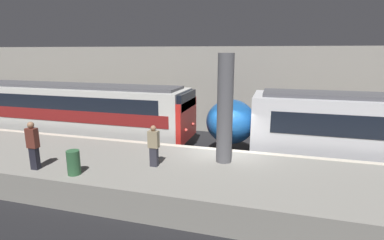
# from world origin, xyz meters

# --- Properties ---
(ground_plane) EXTENTS (120.00, 120.00, 0.00)m
(ground_plane) POSITION_xyz_m (0.00, 0.00, 0.00)
(ground_plane) COLOR black
(platform) EXTENTS (40.00, 4.76, 1.05)m
(platform) POSITION_xyz_m (0.00, -2.38, 0.52)
(platform) COLOR gray
(platform) RESTS_ON ground
(station_rear_barrier) EXTENTS (50.00, 0.15, 5.44)m
(station_rear_barrier) POSITION_xyz_m (0.00, 6.36, 2.72)
(station_rear_barrier) COLOR #9E998E
(station_rear_barrier) RESTS_ON ground
(support_pillar_near) EXTENTS (0.59, 0.59, 4.07)m
(support_pillar_near) POSITION_xyz_m (0.29, -1.49, 3.07)
(support_pillar_near) COLOR #56565B
(support_pillar_near) RESTS_ON platform
(train_boxy) EXTENTS (17.18, 2.92, 3.33)m
(train_boxy) POSITION_xyz_m (-10.72, 2.17, 1.71)
(train_boxy) COLOR black
(train_boxy) RESTS_ON ground
(person_waiting) EXTENTS (0.38, 0.24, 1.54)m
(person_waiting) POSITION_xyz_m (-2.08, -2.67, 1.84)
(person_waiting) COLOR #2D2D38
(person_waiting) RESTS_ON platform
(person_walking) EXTENTS (0.38, 0.24, 1.74)m
(person_walking) POSITION_xyz_m (-6.04, -4.11, 1.96)
(person_walking) COLOR black
(person_walking) RESTS_ON platform
(trash_bin) EXTENTS (0.44, 0.44, 0.85)m
(trash_bin) POSITION_xyz_m (-4.42, -4.12, 1.46)
(trash_bin) COLOR #2D5B38
(trash_bin) RESTS_ON platform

